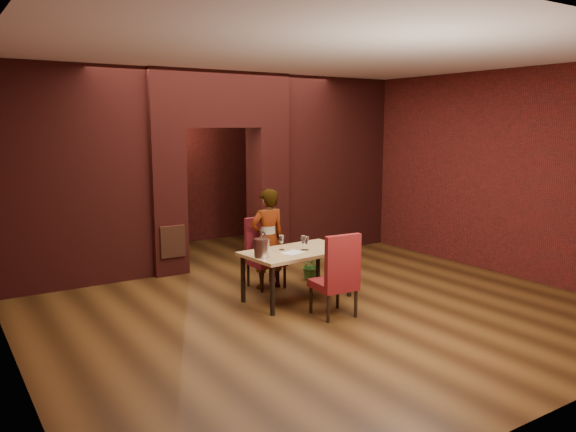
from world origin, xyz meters
name	(u,v)px	position (x,y,z in m)	size (l,w,h in m)	color
floor	(283,293)	(0.00, 0.00, 0.00)	(8.00, 8.00, 0.00)	#4C2F13
ceiling	(283,59)	(0.00, 0.00, 3.20)	(7.00, 8.00, 0.04)	silver
wall_back	(173,163)	(0.00, 4.00, 1.60)	(7.00, 0.04, 3.20)	maroon
wall_front	(561,223)	(0.00, -4.00, 1.60)	(7.00, 0.04, 3.20)	maroon
wall_right	(456,169)	(3.50, 0.00, 1.60)	(0.04, 8.00, 3.20)	maroon
pillar_left	(165,201)	(-0.95, 2.00, 1.15)	(0.55, 0.55, 2.30)	maroon
pillar_right	(268,193)	(0.95, 2.00, 1.15)	(0.55, 0.55, 2.30)	maroon
lintel	(217,100)	(0.00, 2.00, 2.75)	(2.45, 0.55, 0.90)	maroon
wing_wall_left	(69,178)	(-2.36, 2.00, 1.60)	(2.27, 0.35, 3.20)	maroon
wing_wall_right	(332,165)	(2.36, 2.00, 1.60)	(2.27, 0.35, 3.20)	maroon
vent_panel	(173,242)	(-0.95, 1.71, 0.55)	(0.40, 0.03, 0.50)	brown
rear_door	(156,193)	(-0.40, 3.94, 1.05)	(0.90, 0.08, 2.10)	black
rear_door_frame	(156,193)	(-0.40, 3.90, 1.05)	(1.02, 0.04, 2.22)	black
dining_table	(297,275)	(0.02, -0.32, 0.34)	(1.45, 0.82, 0.68)	tan
chair_far	(266,253)	(-0.04, 0.39, 0.51)	(0.46, 0.46, 1.01)	maroon
chair_near	(333,274)	(0.03, -1.11, 0.53)	(0.48, 0.48, 1.05)	maroon
person_seated	(268,239)	(-0.04, 0.35, 0.73)	(0.53, 0.35, 1.45)	beige
wine_glass_a	(282,243)	(-0.15, -0.19, 0.78)	(0.08, 0.08, 0.20)	silver
wine_glass_b	(303,243)	(0.08, -0.36, 0.78)	(0.08, 0.08, 0.20)	silver
wine_glass_c	(306,243)	(0.12, -0.38, 0.77)	(0.07, 0.07, 0.18)	white
tasting_sheet	(293,253)	(-0.12, -0.42, 0.68)	(0.29, 0.21, 0.00)	silver
wine_bucket	(262,248)	(-0.59, -0.42, 0.80)	(0.20, 0.20, 0.24)	silver
water_bottle	(263,242)	(-0.42, -0.17, 0.82)	(0.06, 0.06, 0.28)	white
potted_plant	(311,265)	(0.74, 0.37, 0.23)	(0.42, 0.36, 0.46)	#386C26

